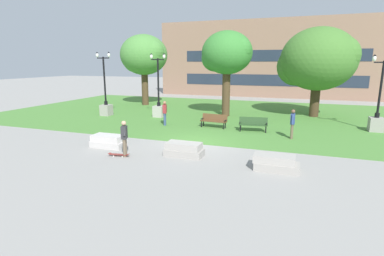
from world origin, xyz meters
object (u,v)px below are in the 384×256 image
object	(u,v)px
concrete_block_left	(184,149)
lamp_post_right	(159,104)
skateboard	(119,155)
person_bystander_far_lawn	(165,112)
lamp_post_left	(377,116)
person_bystander_near_lawn	(292,122)
person_skateboarder	(124,136)
park_bench_near_left	(214,120)
park_bench_near_right	(253,123)
concrete_block_right	(276,163)
lamp_post_center	(106,103)
concrete_block_center	(108,141)

from	to	relation	value
concrete_block_left	lamp_post_right	world-z (taller)	lamp_post_right
skateboard	person_bystander_far_lawn	xyz separation A→B (m)	(-0.93, 7.26, 0.90)
lamp_post_left	person_bystander_far_lawn	bearing A→B (deg)	-168.52
person_bystander_near_lawn	person_bystander_far_lawn	distance (m)	8.61
concrete_block_left	person_skateboarder	distance (m)	2.87
concrete_block_left	park_bench_near_left	size ratio (longest dim) A/B	0.98
park_bench_near_right	person_bystander_near_lawn	bearing A→B (deg)	-25.85
concrete_block_left	concrete_block_right	xyz separation A→B (m)	(4.26, -0.56, 0.00)
concrete_block_left	park_bench_near_right	xyz separation A→B (m)	(2.34, 6.28, 0.23)
park_bench_near_left	park_bench_near_right	bearing A→B (deg)	-6.47
lamp_post_left	person_bystander_near_lawn	xyz separation A→B (m)	(-5.03, -3.78, -0.03)
concrete_block_right	lamp_post_center	size ratio (longest dim) A/B	0.36
person_bystander_near_lawn	skateboard	bearing A→B (deg)	-140.69
lamp_post_left	concrete_block_right	bearing A→B (deg)	-120.21
person_bystander_near_lawn	person_bystander_far_lawn	xyz separation A→B (m)	(-8.55, 1.03, 0.00)
concrete_block_right	lamp_post_right	xyz separation A→B (m)	(-9.92, 9.58, 0.74)
person_skateboarder	person_bystander_near_lawn	size ratio (longest dim) A/B	1.00
lamp_post_left	park_bench_near_right	bearing A→B (deg)	-160.53
park_bench_near_right	lamp_post_left	size ratio (longest dim) A/B	0.38
park_bench_near_right	person_bystander_near_lawn	size ratio (longest dim) A/B	1.08
concrete_block_center	park_bench_near_left	distance (m)	7.59
concrete_block_center	park_bench_near_left	size ratio (longest dim) A/B	0.98
park_bench_near_left	lamp_post_center	distance (m)	9.91
skateboard	concrete_block_right	bearing A→B (deg)	4.52
concrete_block_left	park_bench_near_right	size ratio (longest dim) A/B	0.97
concrete_block_left	park_bench_near_left	xyz separation A→B (m)	(-0.35, 6.58, 0.23)
concrete_block_right	park_bench_near_left	xyz separation A→B (m)	(-4.61, 7.14, 0.23)
concrete_block_center	lamp_post_center	world-z (taller)	lamp_post_center
park_bench_near_left	skateboard	bearing A→B (deg)	-108.22
skateboard	lamp_post_right	bearing A→B (deg)	105.31
park_bench_near_left	person_bystander_far_lawn	size ratio (longest dim) A/B	1.08
skateboard	lamp_post_left	size ratio (longest dim) A/B	0.21
lamp_post_center	person_bystander_near_lawn	xyz separation A→B (m)	(14.85, -3.05, -0.09)
skateboard	park_bench_near_right	size ratio (longest dim) A/B	0.56
person_bystander_far_lawn	person_skateboarder	bearing A→B (deg)	-80.40
person_bystander_far_lawn	lamp_post_center	bearing A→B (deg)	162.18
person_bystander_near_lawn	park_bench_near_left	bearing A→B (deg)	163.93
person_skateboarder	skateboard	xyz separation A→B (m)	(-0.28, -0.12, -0.88)
park_bench_near_left	person_bystander_near_lawn	world-z (taller)	person_bystander_near_lawn
person_skateboarder	park_bench_near_right	bearing A→B (deg)	55.78
person_skateboarder	park_bench_near_right	size ratio (longest dim) A/B	0.92
person_bystander_near_lawn	lamp_post_right	bearing A→B (deg)	159.43
person_skateboarder	person_bystander_near_lawn	distance (m)	9.56
skateboard	park_bench_near_right	xyz separation A→B (m)	(5.23, 7.40, 0.45)
person_skateboarder	person_bystander_far_lawn	xyz separation A→B (m)	(-1.21, 7.15, 0.01)
concrete_block_left	lamp_post_left	xyz separation A→B (m)	(9.77, 8.90, 0.70)
concrete_block_left	person_bystander_near_lawn	bearing A→B (deg)	47.21
lamp_post_right	skateboard	bearing A→B (deg)	-74.69
concrete_block_left	concrete_block_right	bearing A→B (deg)	-7.45
person_skateboarder	lamp_post_right	world-z (taller)	lamp_post_right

